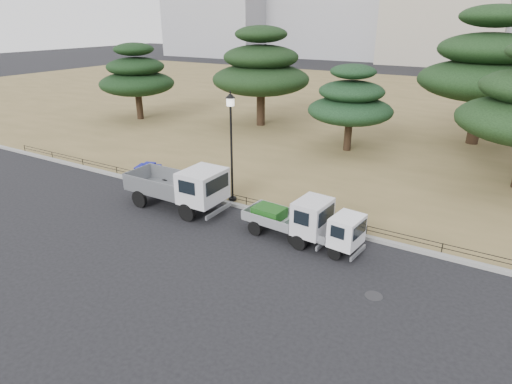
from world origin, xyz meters
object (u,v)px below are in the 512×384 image
Objects in this scene: truck_large at (180,185)px; truck_kei_front at (293,217)px; truck_kei_rear at (328,230)px; tarp_pile at (148,170)px; street_lamp at (231,130)px.

truck_large is 1.35× the size of truck_kei_front.
truck_large is at bearing -173.86° from truck_kei_rear.
truck_kei_rear is 2.14× the size of tarp_pile.
truck_kei_front is at bearing -12.23° from tarp_pile.
truck_large is 3.34× the size of tarp_pile.
truck_large is at bearing -133.38° from street_lamp.
street_lamp is (-4.23, 1.79, 2.79)m from truck_kei_front.
truck_kei_front reaches higher than truck_kei_rear.
truck_kei_rear is at bearing -11.08° from tarp_pile.
truck_kei_rear is (7.59, -0.04, -0.41)m from truck_large.
tarp_pile is at bearing 175.40° from truck_kei_rear.
truck_kei_rear is at bearing -17.92° from street_lamp.
street_lamp is 3.51× the size of tarp_pile.
truck_large is 3.58m from street_lamp.
truck_large is at bearing -174.80° from truck_kei_front.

